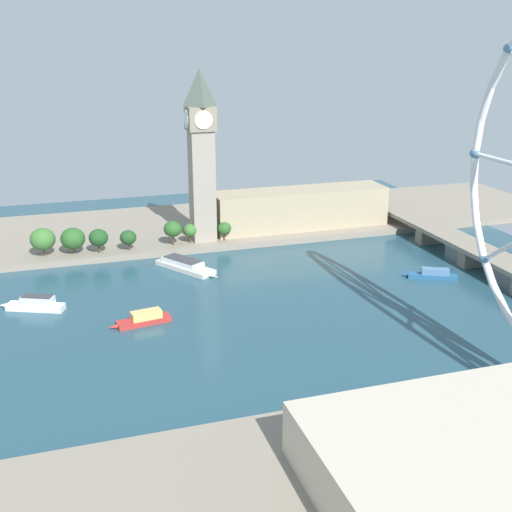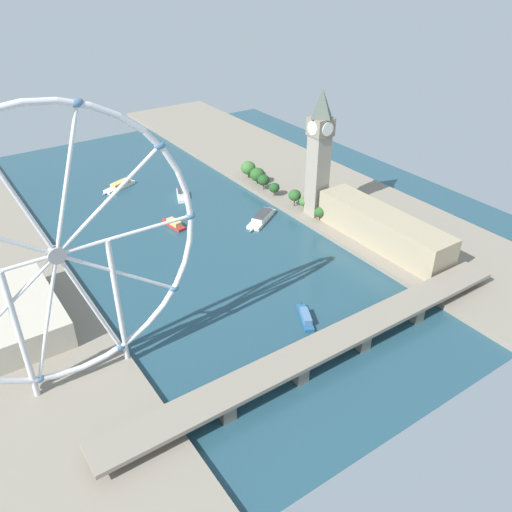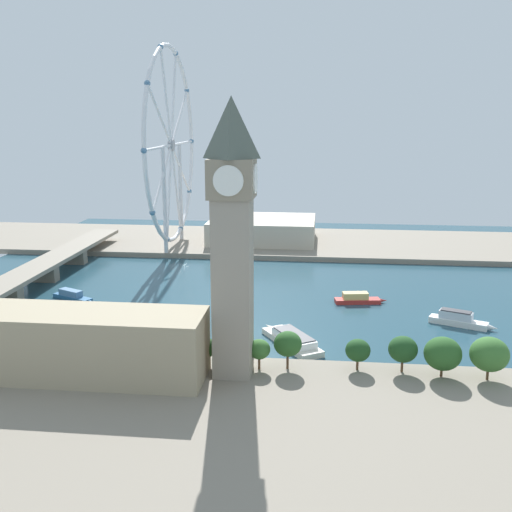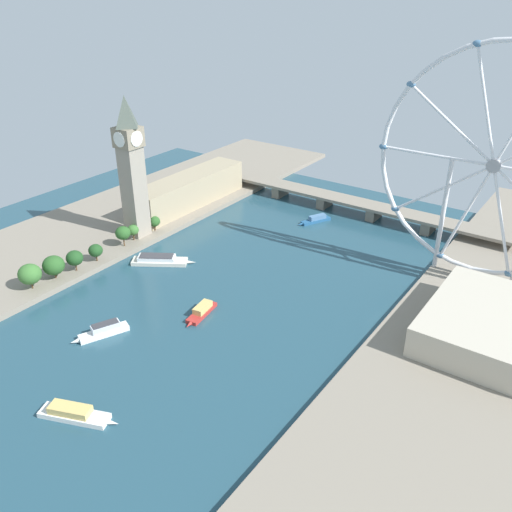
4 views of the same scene
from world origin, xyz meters
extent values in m
plane|color=#234756|center=(0.00, 0.00, 0.00)|extent=(410.28, 410.28, 0.00)
cube|color=gray|center=(-120.14, 0.00, 1.50)|extent=(90.00, 520.00, 3.00)
cube|color=gray|center=(-88.44, 42.35, 30.77)|extent=(11.51, 11.51, 55.54)
cube|color=gray|center=(-88.44, 42.35, 64.30)|extent=(13.36, 13.36, 11.52)
pyramid|color=#4C564C|center=(-88.44, 42.35, 78.93)|extent=(12.09, 12.09, 17.74)
cylinder|color=white|center=(-88.44, 49.26, 64.30)|extent=(8.75, 0.50, 8.75)
cylinder|color=white|center=(-88.44, 35.44, 64.30)|extent=(8.75, 0.50, 8.75)
cylinder|color=white|center=(-81.54, 42.35, 64.30)|extent=(0.50, 8.75, 8.75)
cylinder|color=white|center=(-95.35, 42.35, 64.30)|extent=(0.50, 8.75, 8.75)
cube|color=tan|center=(-95.39, 97.97, 13.40)|extent=(22.00, 95.24, 20.81)
cylinder|color=#513823|center=(-84.86, -35.90, 4.84)|extent=(0.80, 0.80, 3.67)
ellipsoid|color=#386B2D|center=(-84.86, -35.90, 11.37)|extent=(11.74, 11.74, 10.56)
cylinder|color=#513823|center=(-84.13, -22.25, 4.52)|extent=(0.80, 0.80, 3.05)
ellipsoid|color=#285623|center=(-84.13, -22.25, 10.65)|extent=(11.50, 11.50, 10.35)
cylinder|color=#513823|center=(-81.83, -10.50, 5.00)|extent=(0.80, 0.80, 3.99)
ellipsoid|color=#1E471E|center=(-81.83, -10.50, 10.67)|extent=(9.18, 9.18, 8.26)
cylinder|color=#513823|center=(-81.52, 3.43, 4.69)|extent=(0.80, 0.80, 3.38)
ellipsoid|color=#1E471E|center=(-81.52, 3.43, 9.56)|extent=(7.96, 7.96, 7.17)
cylinder|color=#513823|center=(-83.23, 25.63, 5.44)|extent=(0.80, 0.80, 4.88)
ellipsoid|color=#285623|center=(-83.23, 25.63, 11.46)|extent=(8.94, 8.94, 8.05)
cylinder|color=#513823|center=(-84.54, 34.62, 4.96)|extent=(0.80, 0.80, 3.92)
ellipsoid|color=#386B2D|center=(-84.54, 34.62, 9.74)|extent=(7.05, 7.05, 6.34)
cylinder|color=#513823|center=(-83.88, 52.17, 4.67)|extent=(0.80, 0.80, 3.35)
ellipsoid|color=#285623|center=(-83.88, 52.17, 9.23)|extent=(7.20, 7.20, 6.48)
ellipsoid|color=teal|center=(50.52, 106.81, 98.20)|extent=(4.80, 3.20, 3.20)
ellipsoid|color=teal|center=(39.62, 106.81, 64.66)|extent=(4.80, 3.20, 3.20)
ellipsoid|color=teal|center=(50.52, 106.81, 31.12)|extent=(4.80, 3.20, 3.20)
cube|color=#BCB29E|center=(119.19, 53.71, 10.12)|extent=(52.86, 66.81, 14.24)
cube|color=gray|center=(0.00, 155.76, 8.52)|extent=(222.28, 16.32, 2.00)
cube|color=#70685B|center=(-56.35, 155.76, 3.76)|extent=(6.00, 14.69, 7.52)
cube|color=#70685B|center=(-18.78, 155.76, 3.76)|extent=(6.00, 14.69, 7.52)
cube|color=beige|center=(-54.63, 25.73, 1.06)|extent=(31.18, 24.29, 2.11)
cone|color=beige|center=(-39.29, 35.47, 1.06)|extent=(5.88, 4.80, 2.11)
cube|color=white|center=(-55.95, 24.89, 3.32)|extent=(21.68, 17.54, 2.42)
cube|color=#38383D|center=(-55.95, 24.89, 4.72)|extent=(19.72, 16.12, 0.39)
cube|color=white|center=(-26.39, -39.65, 1.24)|extent=(14.03, 22.82, 2.48)
cone|color=white|center=(-31.69, -51.65, 1.24)|extent=(3.91, 4.72, 2.48)
cube|color=silver|center=(-25.93, -38.61, 4.05)|extent=(9.30, 13.55, 3.15)
cube|color=#38383D|center=(-25.93, -38.61, 5.86)|extent=(8.59, 12.29, 0.46)
cube|color=#B22D28|center=(-0.73, -0.96, 0.97)|extent=(8.75, 20.74, 1.94)
cone|color=#B22D28|center=(1.05, -12.50, 0.97)|extent=(2.47, 3.87, 1.94)
cube|color=#DBB766|center=(-0.88, 0.03, 3.41)|extent=(6.48, 11.80, 2.94)
cube|color=#235684|center=(-10.32, 128.17, 0.94)|extent=(13.66, 21.22, 1.89)
cone|color=#235684|center=(-15.81, 117.05, 0.94)|extent=(3.39, 4.28, 1.89)
cube|color=teal|center=(-9.85, 129.13, 3.25)|extent=(8.81, 12.42, 2.72)
camera|label=1|loc=(221.65, -27.28, 101.32)|focal=45.26mm
camera|label=2|loc=(129.65, 288.20, 166.77)|focal=36.72mm
camera|label=3|loc=(-263.79, 15.89, 82.34)|focal=42.43mm
camera|label=4|loc=(147.69, -166.34, 146.51)|focal=38.04mm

